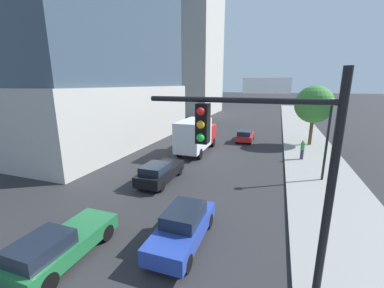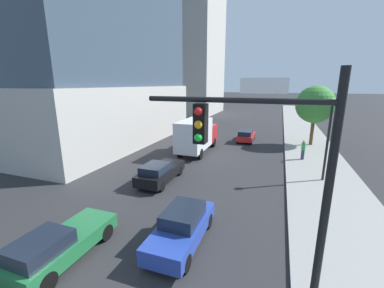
{
  "view_description": "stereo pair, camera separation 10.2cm",
  "coord_description": "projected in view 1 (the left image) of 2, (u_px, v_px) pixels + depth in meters",
  "views": [
    {
      "loc": [
        5.44,
        -2.29,
        6.72
      ],
      "look_at": [
        0.47,
        11.91,
        3.0
      ],
      "focal_mm": 22.86,
      "sensor_mm": 36.0,
      "label": 1
    },
    {
      "loc": [
        5.53,
        -2.25,
        6.72
      ],
      "look_at": [
        0.47,
        11.91,
        3.0
      ],
      "focal_mm": 22.86,
      "sensor_mm": 36.0,
      "label": 2
    }
  ],
  "objects": [
    {
      "name": "sidewalk",
      "position": [
        316.0,
        164.0,
        20.91
      ],
      "size": [
        5.01,
        120.0,
        0.15
      ],
      "primitive_type": "cube",
      "color": "gray",
      "rests_on": "ground"
    },
    {
      "name": "construction_building",
      "position": [
        189.0,
        36.0,
        54.16
      ],
      "size": [
        13.36,
        16.72,
        40.42
      ],
      "color": "#B2AFA8",
      "rests_on": "ground"
    },
    {
      "name": "traffic_light_pole",
      "position": [
        273.0,
        165.0,
        6.07
      ],
      "size": [
        4.75,
        0.48,
        6.94
      ],
      "color": "black",
      "rests_on": "sidewalk"
    },
    {
      "name": "street_lamp",
      "position": [
        329.0,
        128.0,
        16.36
      ],
      "size": [
        0.44,
        0.44,
        5.63
      ],
      "color": "black",
      "rests_on": "sidewalk"
    },
    {
      "name": "street_tree",
      "position": [
        314.0,
        105.0,
        26.18
      ],
      "size": [
        3.98,
        3.98,
        6.41
      ],
      "color": "brown",
      "rests_on": "sidewalk"
    },
    {
      "name": "car_black",
      "position": [
        160.0,
        172.0,
        17.05
      ],
      "size": [
        1.8,
        4.54,
        1.47
      ],
      "color": "black",
      "rests_on": "ground"
    },
    {
      "name": "car_red",
      "position": [
        245.0,
        136.0,
        29.11
      ],
      "size": [
        1.76,
        4.15,
        1.41
      ],
      "color": "red",
      "rests_on": "ground"
    },
    {
      "name": "car_green",
      "position": [
        60.0,
        245.0,
        9.31
      ],
      "size": [
        1.73,
        4.36,
        1.47
      ],
      "color": "#1E6638",
      "rests_on": "ground"
    },
    {
      "name": "car_blue",
      "position": [
        183.0,
        226.0,
        10.48
      ],
      "size": [
        1.72,
        4.44,
        1.55
      ],
      "color": "#233D9E",
      "rests_on": "ground"
    },
    {
      "name": "box_truck",
      "position": [
        196.0,
        135.0,
        24.12
      ],
      "size": [
        2.3,
        7.03,
        3.36
      ],
      "color": "#B21E1E",
      "rests_on": "ground"
    },
    {
      "name": "pedestrian_green_shirt",
      "position": [
        302.0,
        149.0,
        21.71
      ],
      "size": [
        0.34,
        0.34,
        1.75
      ],
      "color": "#38334C",
      "rests_on": "sidewalk"
    }
  ]
}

